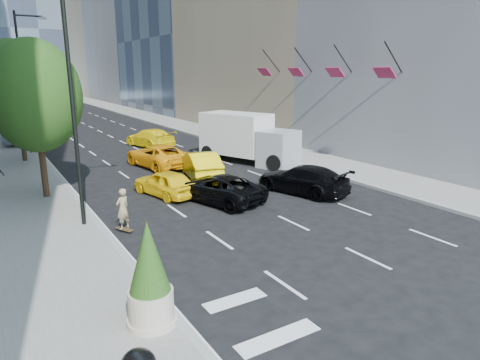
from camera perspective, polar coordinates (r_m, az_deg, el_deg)
ground at (r=17.36m, az=4.50°, el=-6.33°), size 160.00×160.00×0.00m
sidewalk_right at (r=47.72m, az=-7.00°, el=7.05°), size 4.00×120.00×0.15m
lamp_near at (r=17.40m, az=-21.13°, el=12.42°), size 2.13×0.22×10.00m
lamp_far at (r=35.24m, az=-26.80°, el=12.42°), size 2.13×0.22×10.00m
tree_near at (r=22.25m, az=-25.65°, el=10.04°), size 4.20×4.20×7.46m
tree_mid at (r=32.19m, az=-27.77°, el=11.37°), size 4.50×4.50×7.99m
tree_far at (r=45.18m, az=-28.96°, el=10.78°), size 3.90×3.90×6.92m
traffic_signal at (r=53.22m, az=-28.53°, el=10.70°), size 2.48×0.53×5.20m
facade_flags at (r=30.70m, az=10.09°, el=14.32°), size 1.85×13.30×2.05m
skateboarder at (r=17.23m, az=-15.34°, el=-4.09°), size 0.71×0.60×1.64m
black_sedan_lincoln at (r=20.48m, az=-2.91°, el=-1.08°), size 3.58×5.26×1.34m
black_sedan_mercedes at (r=22.13m, az=8.30°, el=0.12°), size 3.40×5.36×1.45m
taxi_a at (r=21.72m, az=-9.93°, el=-0.39°), size 2.48×4.16×1.33m
taxi_b at (r=25.17m, az=-5.29°, el=2.07°), size 2.65×4.95×1.55m
taxi_c at (r=28.35m, az=-10.89°, el=3.20°), size 3.24×5.62×1.48m
taxi_d at (r=36.04m, az=-11.90°, el=5.52°), size 3.18×5.42×1.48m
city_bus at (r=44.14m, az=-25.28°, el=7.38°), size 6.78×12.82×3.49m
box_truck at (r=29.21m, az=0.91°, el=5.65°), size 4.77×7.28×3.28m
planter_shrub at (r=10.62m, az=-11.97°, el=-12.41°), size 1.10×1.10×2.64m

